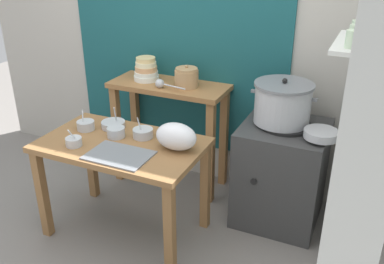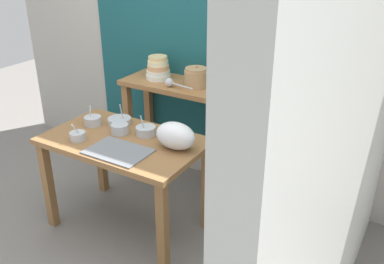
{
  "view_description": "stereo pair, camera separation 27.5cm",
  "coord_description": "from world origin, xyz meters",
  "px_view_note": "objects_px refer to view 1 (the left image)",
  "views": [
    {
      "loc": [
        1.39,
        -2.05,
        1.98
      ],
      "look_at": [
        0.36,
        0.23,
        0.82
      ],
      "focal_mm": 39.63,
      "sensor_mm": 36.0,
      "label": 1
    },
    {
      "loc": [
        1.63,
        -1.92,
        1.98
      ],
      "look_at": [
        0.36,
        0.23,
        0.82
      ],
      "focal_mm": 39.63,
      "sensor_mm": 36.0,
      "label": 2
    }
  ],
  "objects_px": {
    "prep_bowl_1": "(113,124)",
    "serving_tray": "(119,155)",
    "prep_table": "(122,157)",
    "back_shelf_table": "(169,109)",
    "prep_bowl_4": "(74,141)",
    "stove_block": "(281,173)",
    "ladle": "(161,84)",
    "clay_pot": "(187,77)",
    "prep_bowl_2": "(86,125)",
    "steamer_pot": "(283,103)",
    "plastic_bag": "(176,136)",
    "prep_bowl_3": "(116,132)",
    "prep_bowl_0": "(142,133)",
    "bowl_stack_enamel": "(146,70)",
    "wide_pan": "(321,134)"
  },
  "relations": [
    {
      "from": "prep_bowl_1",
      "to": "serving_tray",
      "type": "bearing_deg",
      "value": -51.4
    },
    {
      "from": "prep_table",
      "to": "back_shelf_table",
      "type": "height_order",
      "value": "back_shelf_table"
    },
    {
      "from": "prep_bowl_1",
      "to": "prep_bowl_4",
      "type": "bearing_deg",
      "value": -101.35
    },
    {
      "from": "prep_bowl_1",
      "to": "prep_bowl_4",
      "type": "distance_m",
      "value": 0.36
    },
    {
      "from": "stove_block",
      "to": "serving_tray",
      "type": "xyz_separation_m",
      "value": [
        -0.87,
        -0.79,
        0.34
      ]
    },
    {
      "from": "prep_table",
      "to": "serving_tray",
      "type": "distance_m",
      "value": 0.23
    },
    {
      "from": "ladle",
      "to": "prep_bowl_1",
      "type": "height_order",
      "value": "ladle"
    },
    {
      "from": "clay_pot",
      "to": "prep_bowl_4",
      "type": "height_order",
      "value": "clay_pot"
    },
    {
      "from": "prep_bowl_1",
      "to": "prep_bowl_2",
      "type": "height_order",
      "value": "prep_bowl_1"
    },
    {
      "from": "clay_pot",
      "to": "prep_bowl_1",
      "type": "relative_size",
      "value": 1.1
    },
    {
      "from": "steamer_pot",
      "to": "prep_bowl_2",
      "type": "bearing_deg",
      "value": -155.78
    },
    {
      "from": "clay_pot",
      "to": "plastic_bag",
      "type": "height_order",
      "value": "clay_pot"
    },
    {
      "from": "stove_block",
      "to": "plastic_bag",
      "type": "height_order",
      "value": "plastic_bag"
    },
    {
      "from": "clay_pot",
      "to": "plastic_bag",
      "type": "distance_m",
      "value": 0.75
    },
    {
      "from": "clay_pot",
      "to": "prep_bowl_3",
      "type": "distance_m",
      "value": 0.76
    },
    {
      "from": "clay_pot",
      "to": "plastic_bag",
      "type": "xyz_separation_m",
      "value": [
        0.25,
        -0.69,
        -0.16
      ]
    },
    {
      "from": "serving_tray",
      "to": "prep_bowl_2",
      "type": "height_order",
      "value": "prep_bowl_2"
    },
    {
      "from": "prep_bowl_2",
      "to": "prep_bowl_3",
      "type": "xyz_separation_m",
      "value": [
        0.26,
        -0.01,
        0.0
      ]
    },
    {
      "from": "prep_table",
      "to": "prep_bowl_0",
      "type": "bearing_deg",
      "value": 55.23
    },
    {
      "from": "clay_pot",
      "to": "bowl_stack_enamel",
      "type": "height_order",
      "value": "bowl_stack_enamel"
    },
    {
      "from": "prep_bowl_4",
      "to": "prep_bowl_3",
      "type": "bearing_deg",
      "value": 52.24
    },
    {
      "from": "stove_block",
      "to": "ladle",
      "type": "distance_m",
      "value": 1.14
    },
    {
      "from": "wide_pan",
      "to": "prep_bowl_3",
      "type": "distance_m",
      "value": 1.37
    },
    {
      "from": "steamer_pot",
      "to": "wide_pan",
      "type": "bearing_deg",
      "value": -26.12
    },
    {
      "from": "prep_table",
      "to": "stove_block",
      "type": "bearing_deg",
      "value": 32.88
    },
    {
      "from": "prep_bowl_2",
      "to": "prep_bowl_1",
      "type": "bearing_deg",
      "value": 34.88
    },
    {
      "from": "prep_bowl_4",
      "to": "steamer_pot",
      "type": "bearing_deg",
      "value": 34.58
    },
    {
      "from": "back_shelf_table",
      "to": "prep_bowl_0",
      "type": "height_order",
      "value": "back_shelf_table"
    },
    {
      "from": "prep_table",
      "to": "steamer_pot",
      "type": "xyz_separation_m",
      "value": [
        0.92,
        0.64,
        0.32
      ]
    },
    {
      "from": "steamer_pot",
      "to": "prep_bowl_2",
      "type": "xyz_separation_m",
      "value": [
        -1.27,
        -0.57,
        -0.17
      ]
    },
    {
      "from": "prep_table",
      "to": "clay_pot",
      "type": "bearing_deg",
      "value": 79.89
    },
    {
      "from": "prep_bowl_3",
      "to": "back_shelf_table",
      "type": "bearing_deg",
      "value": 85.5
    },
    {
      "from": "back_shelf_table",
      "to": "clay_pot",
      "type": "xyz_separation_m",
      "value": [
        0.16,
        0.0,
        0.3
      ]
    },
    {
      "from": "prep_table",
      "to": "ladle",
      "type": "bearing_deg",
      "value": 93.01
    },
    {
      "from": "back_shelf_table",
      "to": "steamer_pot",
      "type": "relative_size",
      "value": 2.08
    },
    {
      "from": "stove_block",
      "to": "bowl_stack_enamel",
      "type": "xyz_separation_m",
      "value": [
        -1.2,
        0.15,
        0.6
      ]
    },
    {
      "from": "prep_bowl_3",
      "to": "stove_block",
      "type": "bearing_deg",
      "value": 28.42
    },
    {
      "from": "prep_bowl_2",
      "to": "prep_bowl_0",
      "type": "bearing_deg",
      "value": 7.49
    },
    {
      "from": "prep_bowl_3",
      "to": "prep_bowl_4",
      "type": "bearing_deg",
      "value": -127.76
    },
    {
      "from": "stove_block",
      "to": "prep_bowl_3",
      "type": "distance_m",
      "value": 1.24
    },
    {
      "from": "steamer_pot",
      "to": "clay_pot",
      "type": "height_order",
      "value": "steamer_pot"
    },
    {
      "from": "steamer_pot",
      "to": "back_shelf_table",
      "type": "bearing_deg",
      "value": 173.37
    },
    {
      "from": "back_shelf_table",
      "to": "steamer_pot",
      "type": "xyz_separation_m",
      "value": [
        0.95,
        -0.11,
        0.25
      ]
    },
    {
      "from": "prep_bowl_4",
      "to": "clay_pot",
      "type": "bearing_deg",
      "value": 67.08
    },
    {
      "from": "clay_pot",
      "to": "prep_bowl_2",
      "type": "xyz_separation_m",
      "value": [
        -0.48,
        -0.68,
        -0.22
      ]
    },
    {
      "from": "serving_tray",
      "to": "prep_bowl_4",
      "type": "height_order",
      "value": "prep_bowl_4"
    },
    {
      "from": "prep_bowl_0",
      "to": "prep_bowl_4",
      "type": "distance_m",
      "value": 0.46
    },
    {
      "from": "ladle",
      "to": "serving_tray",
      "type": "bearing_deg",
      "value": -80.8
    },
    {
      "from": "prep_bowl_2",
      "to": "plastic_bag",
      "type": "bearing_deg",
      "value": -0.62
    },
    {
      "from": "clay_pot",
      "to": "bowl_stack_enamel",
      "type": "bearing_deg",
      "value": 177.61
    }
  ]
}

